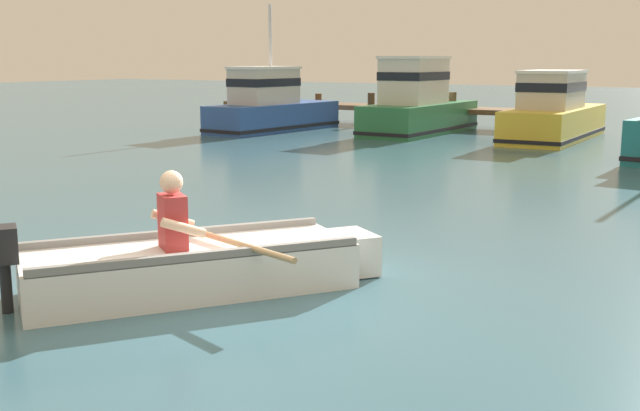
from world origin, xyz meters
TOP-DOWN VIEW (x-y plane):
  - ground_plane at (0.00, 0.00)m, footprint 120.00×120.00m
  - wooden_dock at (-7.70, 18.53)m, footprint 12.33×1.64m
  - rowboat_with_person at (-0.52, -0.14)m, footprint 2.75×3.31m
  - moored_boat_blue at (-9.48, 14.43)m, footprint 2.06×5.04m
  - moored_boat_green at (-5.22, 15.98)m, footprint 1.93×5.05m
  - moored_boat_yellow at (-1.24, 16.19)m, footprint 1.73×5.39m

SIDE VIEW (x-z plane):
  - ground_plane at x=0.00m, z-range 0.00..0.00m
  - rowboat_with_person at x=-0.52m, z-range -0.34..0.85m
  - wooden_dock at x=-7.70m, z-range -0.02..1.16m
  - moored_boat_yellow at x=-1.24m, z-range -0.24..1.67m
  - moored_boat_blue at x=-9.48m, z-range -1.18..2.66m
  - moored_boat_green at x=-5.22m, z-range -0.31..1.99m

